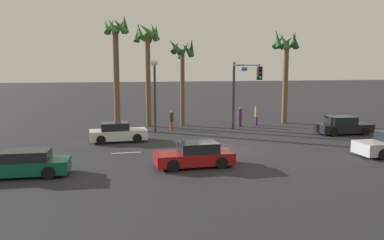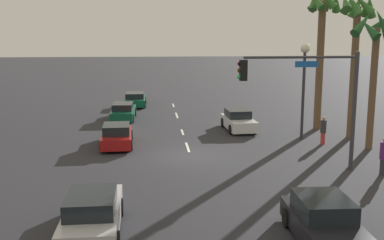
% 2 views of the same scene
% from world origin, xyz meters
% --- Properties ---
extents(ground_plane, '(220.00, 220.00, 0.00)m').
position_xyz_m(ground_plane, '(0.00, 0.00, 0.00)').
color(ground_plane, '#28282D').
extents(lane_stripe_1, '(2.55, 0.14, 0.01)m').
position_xyz_m(lane_stripe_1, '(-12.66, 0.00, 0.01)').
color(lane_stripe_1, silver).
rests_on(lane_stripe_1, ground_plane).
extents(lane_stripe_2, '(1.83, 0.14, 0.01)m').
position_xyz_m(lane_stripe_2, '(-6.10, 0.00, 0.01)').
color(lane_stripe_2, silver).
rests_on(lane_stripe_2, ground_plane).
extents(lane_stripe_3, '(2.32, 0.14, 0.01)m').
position_xyz_m(lane_stripe_3, '(-1.89, 0.00, 0.01)').
color(lane_stripe_3, silver).
rests_on(lane_stripe_3, ground_plane).
extents(car_0, '(4.23, 1.92, 1.32)m').
position_xyz_m(car_0, '(-2.62, -4.10, 0.61)').
color(car_0, maroon).
rests_on(car_0, ground_plane).
extents(car_2, '(4.30, 2.01, 1.42)m').
position_xyz_m(car_2, '(11.02, 3.28, 0.65)').
color(car_2, black).
rests_on(car_2, ground_plane).
extents(car_3, '(4.62, 1.89, 1.29)m').
position_xyz_m(car_3, '(-11.29, -4.18, 0.60)').
color(car_3, '#0F5138').
rests_on(car_3, ground_plane).
extents(car_4, '(4.09, 1.99, 1.38)m').
position_xyz_m(car_4, '(-6.53, 3.85, 0.64)').
color(car_4, silver).
rests_on(car_4, ground_plane).
extents(traffic_signal, '(0.39, 5.78, 5.68)m').
position_xyz_m(traffic_signal, '(3.35, 5.47, 3.92)').
color(traffic_signal, '#38383D').
rests_on(traffic_signal, ground_plane).
extents(streetlamp, '(0.56, 0.56, 5.89)m').
position_xyz_m(streetlamp, '(-3.43, 7.27, 4.15)').
color(streetlamp, '#2D2D33').
rests_on(streetlamp, ground_plane).
extents(pedestrian_0, '(0.44, 0.44, 1.66)m').
position_xyz_m(pedestrian_0, '(-1.97, 8.10, 0.87)').
color(pedestrian_0, '#BF3833').
rests_on(pedestrian_0, ground_plane).
extents(pedestrian_1, '(0.42, 0.42, 1.83)m').
position_xyz_m(pedestrian_1, '(6.01, 9.09, 0.98)').
color(pedestrian_1, '#59266B').
rests_on(pedestrian_1, ground_plane).
extents(pedestrian_2, '(0.47, 0.47, 1.78)m').
position_xyz_m(pedestrian_2, '(4.29, 8.64, 0.93)').
color(pedestrian_2, '#333338').
rests_on(pedestrian_2, ground_plane).
extents(palm_tree_0, '(2.62, 2.70, 7.84)m').
position_xyz_m(palm_tree_0, '(-0.57, 10.32, 5.87)').
color(palm_tree_0, brown).
rests_on(palm_tree_0, ground_plane).
extents(palm_tree_1, '(2.47, 2.33, 9.21)m').
position_xyz_m(palm_tree_1, '(-3.65, 10.51, 6.90)').
color(palm_tree_1, brown).
rests_on(palm_tree_1, ground_plane).
extents(palm_tree_2, '(2.42, 2.63, 8.83)m').
position_xyz_m(palm_tree_2, '(9.01, 9.83, 6.24)').
color(palm_tree_2, brown).
rests_on(palm_tree_2, ground_plane).
extents(palm_tree_3, '(2.26, 2.50, 9.57)m').
position_xyz_m(palm_tree_3, '(-6.36, 9.34, 6.75)').
color(palm_tree_3, brown).
rests_on(palm_tree_3, ground_plane).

